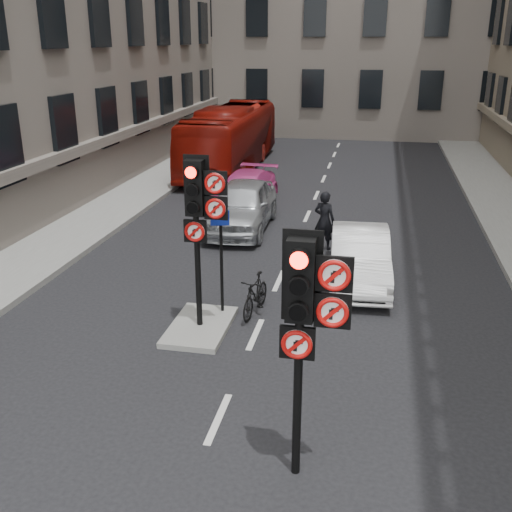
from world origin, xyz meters
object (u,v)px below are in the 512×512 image
at_px(motorcycle, 255,295).
at_px(signal_far, 200,206).
at_px(info_sign, 221,247).
at_px(signal_near, 307,307).
at_px(bus_red, 231,138).
at_px(motorcyclist, 324,220).
at_px(car_pink, 245,190).
at_px(car_white, 360,257).
at_px(car_silver, 242,205).

bearing_deg(motorcycle, signal_far, -123.64).
height_order(signal_far, motorcycle, signal_far).
xyz_separation_m(signal_far, info_sign, (0.21, 0.74, -1.09)).
height_order(signal_near, bus_red, signal_near).
relative_size(bus_red, motorcyclist, 6.01).
distance_m(signal_far, motorcycle, 2.63).
bearing_deg(info_sign, car_pink, 83.76).
xyz_separation_m(bus_red, motorcycle, (4.29, -15.31, -0.99)).
xyz_separation_m(motorcycle, info_sign, (-0.69, -0.27, 1.16)).
bearing_deg(signal_near, signal_far, 123.02).
bearing_deg(car_white, car_silver, 132.03).
bearing_deg(car_pink, bus_red, 112.16).
bearing_deg(motorcycle, signal_near, -62.93).
relative_size(car_white, info_sign, 1.75).
height_order(car_white, motorcyclist, motorcyclist).
xyz_separation_m(car_pink, motorcycle, (2.19, -8.82, -0.17)).
height_order(car_silver, motorcycle, car_silver).
bearing_deg(motorcyclist, signal_near, 112.12).
height_order(motorcycle, motorcyclist, motorcyclist).
bearing_deg(signal_far, motorcyclist, 70.87).
relative_size(signal_far, info_sign, 1.54).
xyz_separation_m(signal_far, motorcycle, (0.91, 1.01, -2.25)).
relative_size(car_white, motorcyclist, 2.35).
bearing_deg(car_silver, car_pink, 99.11).
relative_size(signal_far, car_white, 0.88).
height_order(signal_far, car_pink, signal_far).
height_order(car_white, info_sign, info_sign).
bearing_deg(signal_near, car_silver, 106.91).
bearing_deg(motorcyclist, car_white, 133.74).
bearing_deg(signal_far, bus_red, 101.73).
height_order(signal_far, car_white, signal_far).
distance_m(signal_far, motorcyclist, 6.33).
distance_m(signal_near, car_white, 7.63).
height_order(car_pink, motorcycle, car_pink).
xyz_separation_m(car_silver, motorcycle, (1.70, -6.14, -0.33)).
bearing_deg(bus_red, info_sign, -77.21).
distance_m(signal_near, car_silver, 11.79).
bearing_deg(signal_near, car_pink, 105.66).
bearing_deg(signal_far, signal_near, -56.98).
relative_size(car_pink, motorcyclist, 2.48).
height_order(bus_red, info_sign, bus_red).
bearing_deg(signal_far, motorcycle, 47.97).
xyz_separation_m(car_pink, motorcyclist, (3.26, -4.11, 0.24)).
bearing_deg(motorcycle, car_silver, 113.85).
bearing_deg(motorcycle, car_white, 55.62).
xyz_separation_m(signal_near, info_sign, (-2.39, 4.74, -0.97)).
xyz_separation_m(bus_red, motorcyclist, (5.37, -10.59, -0.58)).
bearing_deg(motorcyclist, motorcycle, 95.63).
bearing_deg(car_pink, motorcycle, -71.94).
distance_m(bus_red, motorcycle, 15.93).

